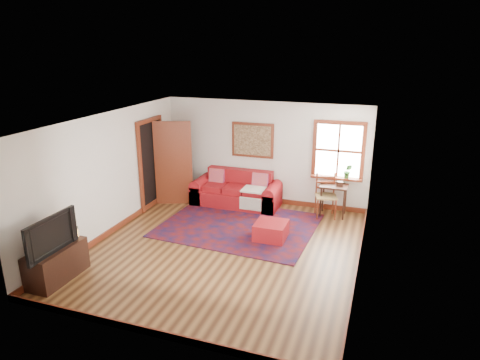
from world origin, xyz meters
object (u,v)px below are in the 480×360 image
at_px(red_ottoman, 271,231).
at_px(ladder_back_chair, 326,194).
at_px(side_table, 334,190).
at_px(media_cabinet, 57,263).
at_px(red_leather_sofa, 237,194).

xyz_separation_m(red_ottoman, ladder_back_chair, (0.85, 1.59, 0.36)).
distance_m(red_ottoman, side_table, 2.00).
bearing_deg(side_table, red_ottoman, -121.38).
bearing_deg(red_ottoman, media_cabinet, -138.93).
distance_m(red_ottoman, ladder_back_chair, 1.84).
bearing_deg(media_cabinet, side_table, 47.27).
height_order(side_table, ladder_back_chair, ladder_back_chair).
distance_m(side_table, ladder_back_chair, 0.20).
xyz_separation_m(red_leather_sofa, media_cabinet, (-1.68, -4.28, 0.01)).
bearing_deg(media_cabinet, red_leather_sofa, 68.62).
xyz_separation_m(red_leather_sofa, ladder_back_chair, (2.15, -0.03, 0.26)).
height_order(red_ottoman, media_cabinet, media_cabinet).
relative_size(red_leather_sofa, red_ottoman, 3.42).
bearing_deg(red_ottoman, ladder_back_chair, 61.34).
bearing_deg(ladder_back_chair, side_table, 23.02).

